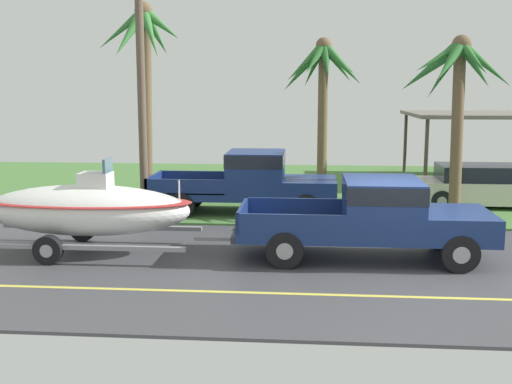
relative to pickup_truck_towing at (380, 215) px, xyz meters
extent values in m
cube|color=#424247|center=(0.43, -0.85, -1.05)|extent=(36.00, 8.00, 0.06)
cube|color=#477538|center=(0.43, 10.15, -1.03)|extent=(36.00, 14.00, 0.11)
cube|color=#DBCC4C|center=(0.43, -2.65, -1.02)|extent=(34.20, 0.12, 0.01)
cube|color=navy|center=(-0.36, 0.00, -0.39)|extent=(5.58, 2.07, 0.22)
cube|color=navy|center=(1.65, 0.00, -0.09)|extent=(1.56, 2.07, 0.38)
cube|color=navy|center=(0.03, 0.00, 0.26)|extent=(1.67, 2.07, 1.08)
cube|color=black|center=(0.03, 0.00, 0.57)|extent=(1.69, 2.09, 0.38)
cube|color=#112047|center=(-1.98, 0.00, -0.26)|extent=(2.34, 2.07, 0.04)
cube|color=navy|center=(-1.98, 1.00, -0.06)|extent=(2.34, 0.08, 0.45)
cube|color=navy|center=(-1.98, -1.00, -0.06)|extent=(2.34, 0.08, 0.45)
cube|color=navy|center=(-3.11, 0.00, -0.06)|extent=(0.08, 2.07, 0.45)
cube|color=#333338|center=(-3.21, 0.00, -0.45)|extent=(0.12, 1.86, 0.16)
sphere|color=#B2B2B7|center=(-3.33, 0.00, -0.40)|extent=(0.10, 0.10, 0.10)
cylinder|color=black|center=(1.57, 0.92, -0.62)|extent=(0.80, 0.28, 0.80)
cylinder|color=#9E9EA3|center=(1.57, 0.92, -0.62)|extent=(0.36, 0.29, 0.36)
cylinder|color=black|center=(1.57, -0.92, -0.62)|extent=(0.80, 0.28, 0.80)
cylinder|color=#9E9EA3|center=(1.57, -0.92, -0.62)|extent=(0.36, 0.29, 0.36)
cylinder|color=black|center=(-2.09, 0.92, -0.62)|extent=(0.80, 0.28, 0.80)
cylinder|color=#9E9EA3|center=(-2.09, 0.92, -0.62)|extent=(0.36, 0.29, 0.36)
cylinder|color=black|center=(-2.09, -0.92, -0.62)|extent=(0.80, 0.28, 0.80)
cylinder|color=#9E9EA3|center=(-2.09, -0.92, -0.62)|extent=(0.36, 0.29, 0.36)
cube|color=gray|center=(-3.78, 0.00, -0.64)|extent=(0.90, 0.10, 0.08)
cube|color=gray|center=(-6.77, 1.01, -0.64)|extent=(5.08, 0.12, 0.10)
cube|color=gray|center=(-6.77, -1.01, -0.64)|extent=(5.08, 0.12, 0.10)
cylinder|color=black|center=(-7.27, 1.07, -0.70)|extent=(0.64, 0.22, 0.64)
cylinder|color=#9E9EA3|center=(-7.27, 1.07, -0.70)|extent=(0.29, 0.23, 0.29)
cylinder|color=black|center=(-7.27, -1.07, -0.70)|extent=(0.64, 0.22, 0.64)
cylinder|color=#9E9EA3|center=(-7.27, -1.07, -0.70)|extent=(0.29, 0.23, 0.29)
ellipsoid|color=white|center=(-6.77, 0.00, -0.01)|extent=(4.90, 1.85, 1.17)
ellipsoid|color=#B22626|center=(-6.77, 0.00, 0.20)|extent=(5.00, 1.88, 0.12)
cube|color=silver|center=(-6.52, 0.00, 0.55)|extent=(0.70, 0.60, 0.65)
cube|color=slate|center=(-6.22, 0.00, 1.03)|extent=(0.06, 0.56, 0.36)
cylinder|color=silver|center=(-4.56, 0.00, 0.48)|extent=(0.04, 0.04, 0.50)
cube|color=navy|center=(-3.60, 4.88, -0.39)|extent=(5.64, 1.99, 0.22)
cube|color=navy|center=(-1.58, 4.88, -0.09)|extent=(1.58, 1.99, 0.38)
cube|color=navy|center=(-3.21, 4.88, 0.31)|extent=(1.69, 1.99, 1.19)
cube|color=black|center=(-3.21, 4.88, 0.68)|extent=(1.71, 2.01, 0.38)
cube|color=#112047|center=(-5.24, 4.88, -0.26)|extent=(2.37, 1.99, 0.04)
cube|color=navy|center=(-5.24, 5.83, -0.06)|extent=(2.37, 0.08, 0.45)
cube|color=navy|center=(-5.24, 3.92, -0.06)|extent=(2.37, 0.08, 0.45)
cube|color=navy|center=(-6.38, 4.88, -0.06)|extent=(0.08, 1.99, 0.45)
cube|color=#333338|center=(-6.48, 4.88, -0.45)|extent=(0.12, 1.79, 0.16)
sphere|color=#B2B2B7|center=(-6.60, 4.88, -0.40)|extent=(0.10, 0.10, 0.10)
cylinder|color=black|center=(-1.65, 5.76, -0.62)|extent=(0.80, 0.28, 0.80)
cylinder|color=#9E9EA3|center=(-1.65, 5.76, -0.62)|extent=(0.36, 0.29, 0.36)
cylinder|color=black|center=(-1.65, 3.99, -0.62)|extent=(0.80, 0.28, 0.80)
cylinder|color=#9E9EA3|center=(-1.65, 3.99, -0.62)|extent=(0.36, 0.29, 0.36)
cylinder|color=black|center=(-5.36, 5.76, -0.62)|extent=(0.80, 0.28, 0.80)
cylinder|color=#9E9EA3|center=(-5.36, 5.76, -0.62)|extent=(0.36, 0.29, 0.36)
cylinder|color=black|center=(-5.36, 3.99, -0.62)|extent=(0.80, 0.28, 0.80)
cylinder|color=#9E9EA3|center=(-5.36, 3.99, -0.62)|extent=(0.36, 0.29, 0.36)
cube|color=beige|center=(4.15, 6.67, -0.49)|extent=(4.68, 1.83, 0.70)
cube|color=black|center=(3.91, 6.67, 0.11)|extent=(2.62, 1.69, 0.50)
cylinder|color=black|center=(2.55, 7.50, -0.69)|extent=(0.66, 0.22, 0.66)
cylinder|color=#9E9EA3|center=(2.55, 7.50, -0.69)|extent=(0.30, 0.23, 0.30)
cylinder|color=black|center=(2.55, 5.85, -0.69)|extent=(0.66, 0.22, 0.66)
cylinder|color=#9E9EA3|center=(2.55, 5.85, -0.69)|extent=(0.30, 0.23, 0.30)
cylinder|color=#4C4238|center=(2.74, 15.02, 0.33)|extent=(0.14, 0.14, 2.70)
cylinder|color=#4C4238|center=(2.74, 9.78, 0.33)|extent=(0.14, 0.14, 2.70)
cube|color=#6B665B|center=(6.05, 12.40, 1.75)|extent=(7.12, 5.74, 0.14)
cylinder|color=brown|center=(-6.72, 5.50, 2.06)|extent=(0.35, 0.80, 6.17)
cone|color=#387A38|center=(-6.16, 5.40, 4.71)|extent=(1.42, 0.63, 1.17)
cone|color=#387A38|center=(-6.50, 6.09, 4.52)|extent=(0.90, 1.57, 1.52)
cone|color=#387A38|center=(-6.99, 6.21, 4.72)|extent=(0.99, 1.76, 1.19)
cone|color=#387A38|center=(-7.44, 5.52, 4.58)|extent=(1.64, 0.34, 1.36)
cone|color=#387A38|center=(-7.00, 4.91, 4.43)|extent=(1.08, 1.64, 1.70)
cone|color=#387A38|center=(-6.38, 4.94, 4.42)|extent=(1.11, 1.52, 1.67)
sphere|color=brown|center=(-6.72, 5.50, 5.14)|extent=(0.56, 0.56, 0.56)
cylinder|color=brown|center=(-1.15, 8.68, 1.63)|extent=(0.35, 0.49, 5.31)
cone|color=#2D6B2D|center=(-0.62, 8.67, 3.81)|extent=(1.27, 0.34, 1.20)
cone|color=#2D6B2D|center=(-0.64, 9.05, 3.66)|extent=(1.42, 1.16, 1.50)
cone|color=#2D6B2D|center=(-1.07, 9.15, 3.74)|extent=(0.54, 1.26, 1.32)
cone|color=#2D6B2D|center=(-1.48, 9.20, 3.58)|extent=(1.05, 1.39, 1.62)
cone|color=#2D6B2D|center=(-1.85, 8.99, 3.51)|extent=(1.84, 1.11, 1.84)
cone|color=#2D6B2D|center=(-1.76, 8.31, 3.68)|extent=(1.64, 1.20, 1.50)
cone|color=#2D6B2D|center=(-1.45, 8.19, 3.80)|extent=(1.07, 1.40, 1.28)
cone|color=#2D6B2D|center=(-1.07, 8.25, 3.74)|extent=(0.65, 1.27, 1.37)
cone|color=#2D6B2D|center=(-0.53, 8.13, 3.61)|extent=(1.66, 1.54, 1.65)
sphere|color=brown|center=(-1.15, 8.68, 4.29)|extent=(0.56, 0.56, 0.56)
cylinder|color=brown|center=(2.72, 4.93, 1.51)|extent=(0.35, 0.66, 5.07)
cone|color=#2D6B2D|center=(3.47, 5.00, 3.44)|extent=(1.72, 0.48, 1.44)
cone|color=#2D6B2D|center=(3.14, 5.42, 3.60)|extent=(1.27, 1.38, 1.20)
cone|color=#2D6B2D|center=(2.79, 5.56, 3.39)|extent=(0.60, 1.61, 1.60)
cone|color=#2D6B2D|center=(2.37, 5.51, 3.27)|extent=(1.06, 1.50, 1.74)
cone|color=#2D6B2D|center=(1.95, 5.34, 3.40)|extent=(1.97, 1.33, 1.64)
cone|color=#2D6B2D|center=(2.04, 4.62, 3.66)|extent=(1.62, 0.96, 1.04)
cone|color=#2D6B2D|center=(2.29, 4.36, 3.53)|extent=(1.33, 1.57, 1.35)
cone|color=#2D6B2D|center=(2.93, 4.32, 3.61)|extent=(0.78, 1.48, 1.12)
cone|color=#2D6B2D|center=(3.07, 4.69, 3.44)|extent=(1.15, 0.93, 1.42)
sphere|color=brown|center=(2.72, 4.93, 4.04)|extent=(0.56, 0.56, 0.56)
cylinder|color=brown|center=(-6.48, 4.11, 3.32)|extent=(0.24, 0.24, 8.69)
camera|label=1|loc=(-1.60, -14.00, 2.79)|focal=44.12mm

